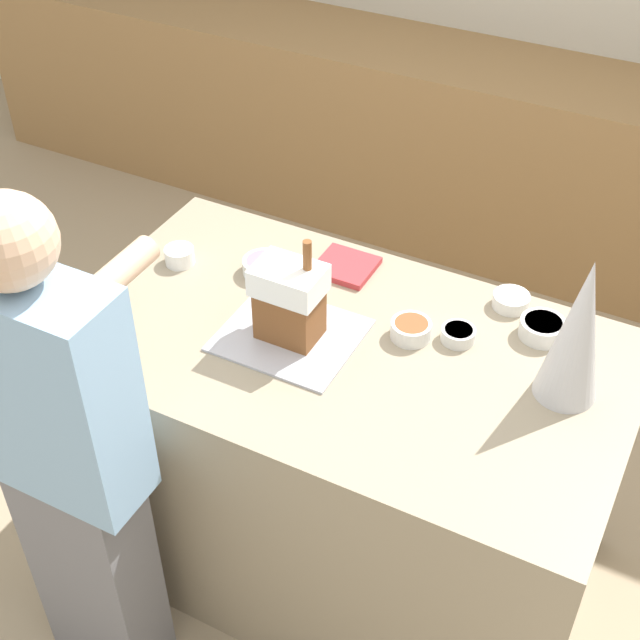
{
  "coord_description": "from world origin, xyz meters",
  "views": [
    {
      "loc": [
        0.79,
        -1.67,
        2.57
      ],
      "look_at": [
        -0.07,
        0.0,
        1.0
      ],
      "focal_mm": 50.0,
      "sensor_mm": 36.0,
      "label": 1
    }
  ],
  "objects_px": {
    "candy_bowl_far_right": "(411,329)",
    "candy_bowl_far_left": "(180,255)",
    "cookbook": "(346,266)",
    "decorative_tree": "(578,331)",
    "candy_bowl_near_tray_left": "(458,334)",
    "candy_bowl_beside_tree": "(511,300)",
    "person": "(69,462)",
    "candy_bowl_near_tray_right": "(542,328)",
    "baking_tray": "(290,335)",
    "gingerbread_house": "(289,300)",
    "candy_bowl_center_rear": "(264,266)"
  },
  "relations": [
    {
      "from": "baking_tray",
      "to": "candy_bowl_far_left",
      "type": "relative_size",
      "value": 4.07
    },
    {
      "from": "decorative_tree",
      "to": "candy_bowl_near_tray_left",
      "type": "height_order",
      "value": "decorative_tree"
    },
    {
      "from": "gingerbread_house",
      "to": "candy_bowl_far_left",
      "type": "bearing_deg",
      "value": 162.61
    },
    {
      "from": "gingerbread_house",
      "to": "decorative_tree",
      "type": "relative_size",
      "value": 0.75
    },
    {
      "from": "cookbook",
      "to": "candy_bowl_beside_tree",
      "type": "bearing_deg",
      "value": 6.54
    },
    {
      "from": "candy_bowl_far_right",
      "to": "candy_bowl_far_left",
      "type": "bearing_deg",
      "value": -179.58
    },
    {
      "from": "candy_bowl_near_tray_left",
      "to": "person",
      "type": "height_order",
      "value": "person"
    },
    {
      "from": "cookbook",
      "to": "decorative_tree",
      "type": "bearing_deg",
      "value": -16.56
    },
    {
      "from": "gingerbread_house",
      "to": "candy_bowl_near_tray_left",
      "type": "bearing_deg",
      "value": 25.53
    },
    {
      "from": "gingerbread_house",
      "to": "decorative_tree",
      "type": "height_order",
      "value": "decorative_tree"
    },
    {
      "from": "candy_bowl_near_tray_right",
      "to": "person",
      "type": "xyz_separation_m",
      "value": [
        -0.94,
        -0.92,
        -0.12
      ]
    },
    {
      "from": "candy_bowl_center_rear",
      "to": "cookbook",
      "type": "xyz_separation_m",
      "value": [
        0.21,
        0.13,
        -0.02
      ]
    },
    {
      "from": "decorative_tree",
      "to": "candy_bowl_beside_tree",
      "type": "relative_size",
      "value": 3.91
    },
    {
      "from": "decorative_tree",
      "to": "baking_tray",
      "type": "bearing_deg",
      "value": -169.68
    },
    {
      "from": "candy_bowl_far_right",
      "to": "candy_bowl_beside_tree",
      "type": "distance_m",
      "value": 0.33
    },
    {
      "from": "decorative_tree",
      "to": "cookbook",
      "type": "xyz_separation_m",
      "value": [
        -0.74,
        0.22,
        -0.2
      ]
    },
    {
      "from": "candy_bowl_near_tray_left",
      "to": "person",
      "type": "bearing_deg",
      "value": -132.92
    },
    {
      "from": "candy_bowl_far_left",
      "to": "decorative_tree",
      "type": "bearing_deg",
      "value": -0.62
    },
    {
      "from": "candy_bowl_near_tray_left",
      "to": "candy_bowl_center_rear",
      "type": "bearing_deg",
      "value": 177.83
    },
    {
      "from": "person",
      "to": "candy_bowl_near_tray_left",
      "type": "bearing_deg",
      "value": 47.08
    },
    {
      "from": "decorative_tree",
      "to": "candy_bowl_near_tray_right",
      "type": "height_order",
      "value": "decorative_tree"
    },
    {
      "from": "candy_bowl_far_right",
      "to": "candy_bowl_far_left",
      "type": "distance_m",
      "value": 0.77
    },
    {
      "from": "candy_bowl_far_left",
      "to": "cookbook",
      "type": "relative_size",
      "value": 0.53
    },
    {
      "from": "candy_bowl_beside_tree",
      "to": "candy_bowl_near_tray_right",
      "type": "xyz_separation_m",
      "value": [
        0.12,
        -0.09,
        0.01
      ]
    },
    {
      "from": "candy_bowl_near_tray_left",
      "to": "gingerbread_house",
      "type": "bearing_deg",
      "value": -154.47
    },
    {
      "from": "candy_bowl_far_left",
      "to": "candy_bowl_near_tray_left",
      "type": "distance_m",
      "value": 0.89
    },
    {
      "from": "baking_tray",
      "to": "candy_bowl_far_left",
      "type": "distance_m",
      "value": 0.49
    },
    {
      "from": "candy_bowl_near_tray_right",
      "to": "cookbook",
      "type": "xyz_separation_m",
      "value": [
        -0.62,
        0.03,
        -0.02
      ]
    },
    {
      "from": "cookbook",
      "to": "person",
      "type": "xyz_separation_m",
      "value": [
        -0.31,
        -0.95,
        -0.11
      ]
    },
    {
      "from": "gingerbread_house",
      "to": "person",
      "type": "distance_m",
      "value": 0.71
    },
    {
      "from": "candy_bowl_near_tray_right",
      "to": "candy_bowl_beside_tree",
      "type": "bearing_deg",
      "value": 143.57
    },
    {
      "from": "candy_bowl_far_right",
      "to": "cookbook",
      "type": "relative_size",
      "value": 0.66
    },
    {
      "from": "candy_bowl_far_right",
      "to": "candy_bowl_beside_tree",
      "type": "height_order",
      "value": "candy_bowl_far_right"
    },
    {
      "from": "person",
      "to": "decorative_tree",
      "type": "bearing_deg",
      "value": 34.54
    },
    {
      "from": "gingerbread_house",
      "to": "candy_bowl_center_rear",
      "type": "height_order",
      "value": "gingerbread_house"
    },
    {
      "from": "decorative_tree",
      "to": "candy_bowl_beside_tree",
      "type": "height_order",
      "value": "decorative_tree"
    },
    {
      "from": "baking_tray",
      "to": "candy_bowl_near_tray_left",
      "type": "bearing_deg",
      "value": 25.53
    },
    {
      "from": "candy_bowl_far_left",
      "to": "candy_bowl_center_rear",
      "type": "distance_m",
      "value": 0.27
    },
    {
      "from": "gingerbread_house",
      "to": "cookbook",
      "type": "xyz_separation_m",
      "value": [
        -0.0,
        0.35,
        -0.12
      ]
    },
    {
      "from": "candy_bowl_beside_tree",
      "to": "person",
      "type": "bearing_deg",
      "value": -129.2
    },
    {
      "from": "candy_bowl_far_left",
      "to": "cookbook",
      "type": "bearing_deg",
      "value": 23.9
    },
    {
      "from": "gingerbread_house",
      "to": "decorative_tree",
      "type": "xyz_separation_m",
      "value": [
        0.74,
        0.13,
        0.08
      ]
    },
    {
      "from": "baking_tray",
      "to": "cookbook",
      "type": "height_order",
      "value": "cookbook"
    },
    {
      "from": "decorative_tree",
      "to": "person",
      "type": "relative_size",
      "value": 0.26
    },
    {
      "from": "candy_bowl_far_left",
      "to": "cookbook",
      "type": "distance_m",
      "value": 0.51
    },
    {
      "from": "candy_bowl_beside_tree",
      "to": "candy_bowl_center_rear",
      "type": "height_order",
      "value": "candy_bowl_center_rear"
    },
    {
      "from": "candy_bowl_near_tray_right",
      "to": "decorative_tree",
      "type": "bearing_deg",
      "value": -58.28
    },
    {
      "from": "person",
      "to": "candy_bowl_beside_tree",
      "type": "bearing_deg",
      "value": 50.8
    },
    {
      "from": "candy_bowl_beside_tree",
      "to": "person",
      "type": "xyz_separation_m",
      "value": [
        -0.82,
        -1.01,
        -0.12
      ]
    },
    {
      "from": "decorative_tree",
      "to": "candy_bowl_near_tray_left",
      "type": "relative_size",
      "value": 4.38
    }
  ]
}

